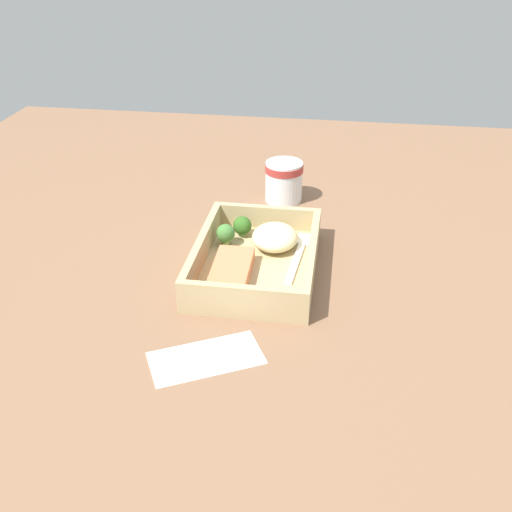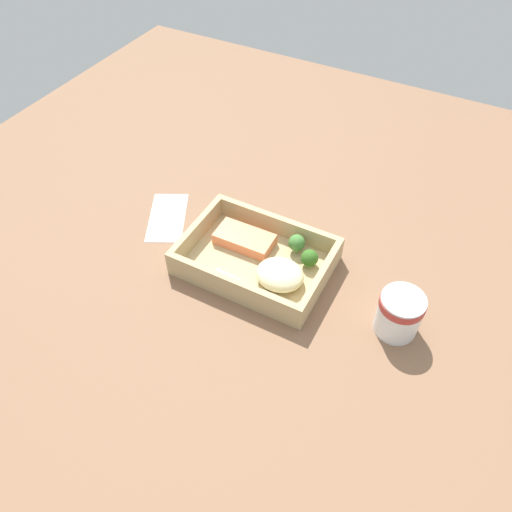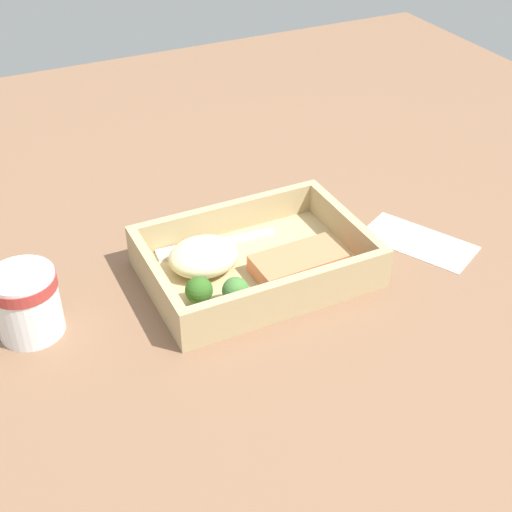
# 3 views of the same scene
# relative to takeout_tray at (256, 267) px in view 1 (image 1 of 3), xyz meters

# --- Properties ---
(ground_plane) EXTENTS (1.60, 1.60, 0.02)m
(ground_plane) POSITION_rel_takeout_tray_xyz_m (0.00, 0.00, -0.02)
(ground_plane) COLOR brown
(takeout_tray) EXTENTS (0.27, 0.19, 0.01)m
(takeout_tray) POSITION_rel_takeout_tray_xyz_m (0.00, 0.00, 0.00)
(takeout_tray) COLOR tan
(takeout_tray) RESTS_ON ground_plane
(tray_rim) EXTENTS (0.27, 0.19, 0.04)m
(tray_rim) POSITION_rel_takeout_tray_xyz_m (0.00, 0.00, 0.03)
(tray_rim) COLOR tan
(tray_rim) RESTS_ON takeout_tray
(salmon_fillet) EXTENTS (0.11, 0.06, 0.02)m
(salmon_fillet) POSITION_rel_takeout_tray_xyz_m (-0.04, 0.03, 0.02)
(salmon_fillet) COLOR #E97B50
(salmon_fillet) RESTS_ON takeout_tray
(mashed_potatoes) EXTENTS (0.09, 0.08, 0.04)m
(mashed_potatoes) POSITION_rel_takeout_tray_xyz_m (0.06, -0.02, 0.02)
(mashed_potatoes) COLOR beige
(mashed_potatoes) RESTS_ON takeout_tray
(broccoli_floret_1) EXTENTS (0.03, 0.03, 0.04)m
(broccoli_floret_1) POSITION_rel_takeout_tray_xyz_m (0.09, 0.04, 0.03)
(broccoli_floret_1) COLOR #81AA66
(broccoli_floret_1) RESTS_ON takeout_tray
(broccoli_floret_2) EXTENTS (0.03, 0.03, 0.04)m
(broccoli_floret_2) POSITION_rel_takeout_tray_xyz_m (0.05, 0.06, 0.03)
(broccoli_floret_2) COLOR #8AA365
(broccoli_floret_2) RESTS_ON takeout_tray
(fork) EXTENTS (0.16, 0.03, 0.00)m
(fork) POSITION_rel_takeout_tray_xyz_m (0.04, -0.06, 0.01)
(fork) COLOR white
(fork) RESTS_ON takeout_tray
(paper_cup) EXTENTS (0.07, 0.07, 0.08)m
(paper_cup) POSITION_rel_takeout_tray_xyz_m (0.27, -0.01, 0.04)
(paper_cup) COLOR white
(paper_cup) RESTS_ON ground_plane
(receipt_slip) EXTENTS (0.13, 0.16, 0.00)m
(receipt_slip) POSITION_rel_takeout_tray_xyz_m (-0.22, 0.03, -0.00)
(receipt_slip) COLOR white
(receipt_slip) RESTS_ON ground_plane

